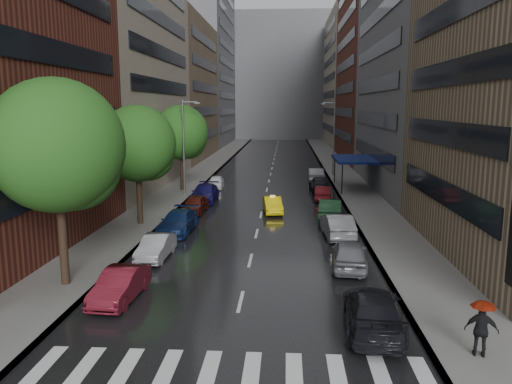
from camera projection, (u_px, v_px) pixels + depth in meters
ground at (231, 344)px, 18.29m from camera, size 220.00×220.00×0.00m
road at (272, 170)px, 67.46m from camera, size 14.00×140.00×0.01m
sidewalk_left at (206, 169)px, 67.99m from camera, size 4.00×140.00×0.15m
sidewalk_right at (338, 170)px, 66.91m from camera, size 4.00×140.00×0.15m
crosswalk at (230, 372)px, 16.31m from camera, size 13.15×2.80×0.01m
buildings_left at (173, 55)px, 74.27m from camera, size 8.00×108.00×38.00m
buildings_right at (379, 60)px, 70.59m from camera, size 8.05×109.10×36.00m
building_far at (280, 77)px, 131.60m from camera, size 40.00×14.00×32.00m
tree_near at (57, 146)px, 22.93m from camera, size 6.23×6.23×9.92m
tree_mid at (137, 144)px, 35.36m from camera, size 5.45×5.45×8.69m
tree_far at (181, 133)px, 49.97m from camera, size 5.46×5.46×8.71m
taxi at (273, 205)px, 40.56m from camera, size 1.86×4.08×1.30m
parked_cars_left at (189, 211)px, 37.98m from camera, size 2.31×34.92×1.56m
parked_cars_right at (332, 212)px, 37.07m from camera, size 2.67×43.81×1.61m
ped_red_umbrella at (482, 324)px, 16.91m from camera, size 1.18×0.82×2.01m
street_lamp_left at (184, 145)px, 47.42m from camera, size 1.74×0.22×9.00m
street_lamp_right at (333, 136)px, 61.25m from camera, size 1.74×0.22×9.00m
awning at (354, 159)px, 51.64m from camera, size 4.00×8.00×3.12m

